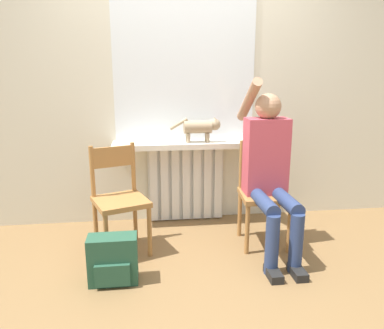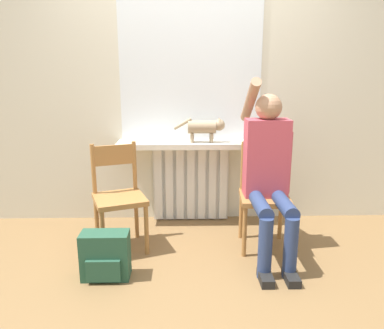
{
  "view_description": "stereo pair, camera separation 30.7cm",
  "coord_description": "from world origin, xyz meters",
  "px_view_note": "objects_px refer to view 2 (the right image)",
  "views": [
    {
      "loc": [
        -0.38,
        -2.33,
        1.43
      ],
      "look_at": [
        0.0,
        0.67,
        0.68
      ],
      "focal_mm": 35.0,
      "sensor_mm": 36.0,
      "label": 1
    },
    {
      "loc": [
        -0.07,
        -2.35,
        1.43
      ],
      "look_at": [
        0.0,
        0.67,
        0.68
      ],
      "focal_mm": 35.0,
      "sensor_mm": 36.0,
      "label": 2
    }
  ],
  "objects_px": {
    "person": "(269,169)",
    "backpack": "(105,256)",
    "chair_right": "(264,194)",
    "cat": "(205,127)",
    "chair_left": "(119,195)"
  },
  "relations": [
    {
      "from": "chair_left",
      "to": "cat",
      "type": "xyz_separation_m",
      "value": [
        0.73,
        0.48,
        0.49
      ]
    },
    {
      "from": "cat",
      "to": "backpack",
      "type": "xyz_separation_m",
      "value": [
        -0.76,
        -0.96,
        -0.77
      ]
    },
    {
      "from": "chair_left",
      "to": "chair_right",
      "type": "relative_size",
      "value": 1.0
    },
    {
      "from": "backpack",
      "to": "chair_left",
      "type": "bearing_deg",
      "value": 87.12
    },
    {
      "from": "chair_right",
      "to": "person",
      "type": "relative_size",
      "value": 0.62
    },
    {
      "from": "chair_left",
      "to": "person",
      "type": "height_order",
      "value": "person"
    },
    {
      "from": "person",
      "to": "backpack",
      "type": "xyz_separation_m",
      "value": [
        -1.22,
        -0.37,
        -0.53
      ]
    },
    {
      "from": "chair_right",
      "to": "cat",
      "type": "height_order",
      "value": "cat"
    },
    {
      "from": "chair_left",
      "to": "cat",
      "type": "distance_m",
      "value": 1.0
    },
    {
      "from": "chair_left",
      "to": "backpack",
      "type": "distance_m",
      "value": 0.57
    },
    {
      "from": "chair_left",
      "to": "chair_right",
      "type": "distance_m",
      "value": 1.19
    },
    {
      "from": "backpack",
      "to": "chair_right",
      "type": "bearing_deg",
      "value": 22.0
    },
    {
      "from": "chair_left",
      "to": "chair_right",
      "type": "height_order",
      "value": "same"
    },
    {
      "from": "chair_right",
      "to": "backpack",
      "type": "distance_m",
      "value": 1.34
    },
    {
      "from": "chair_right",
      "to": "cat",
      "type": "distance_m",
      "value": 0.82
    }
  ]
}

